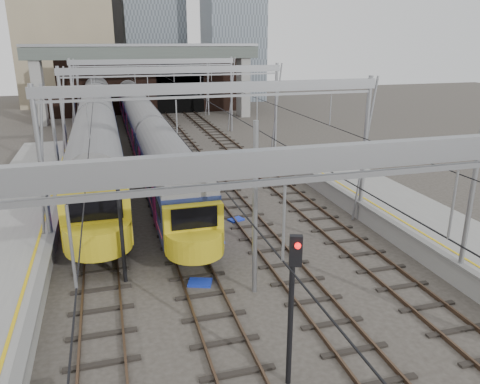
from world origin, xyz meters
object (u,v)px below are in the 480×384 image
object	(u,v)px
train_main	(138,115)
signal_near_centre	(292,293)
signal_near_left	(120,211)
train_second	(97,105)

from	to	relation	value
train_main	signal_near_centre	world-z (taller)	signal_near_centre
signal_near_centre	train_main	bearing A→B (deg)	110.44
train_main	signal_near_left	size ratio (longest dim) A/B	11.90
train_second	signal_near_left	xyz separation A→B (m)	(0.99, -37.25, 0.57)
train_main	train_second	xyz separation A→B (m)	(-4.00, 6.60, 0.26)
train_second	train_main	bearing A→B (deg)	-58.78
signal_near_left	signal_near_centre	xyz separation A→B (m)	(4.36, -7.65, -0.17)
train_main	signal_near_centre	bearing A→B (deg)	-87.98
train_main	signal_near_centre	distance (m)	38.33
train_second	signal_near_left	size ratio (longest dim) A/B	13.83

